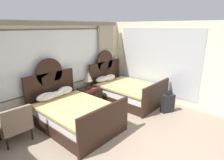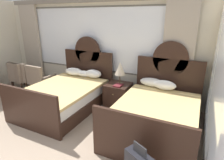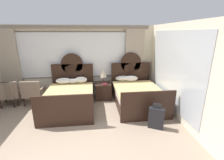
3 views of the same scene
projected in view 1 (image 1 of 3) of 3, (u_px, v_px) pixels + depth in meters
wall_back_window at (48, 66)px, 5.35m from camera, size 6.18×0.22×2.70m
wall_right_mirror at (165, 63)px, 6.26m from camera, size 0.08×4.28×2.70m
bed_near_window at (73, 113)px, 4.83m from camera, size 1.55×2.24×1.69m
bed_near_mirror at (126, 91)px, 6.45m from camera, size 1.55×2.24×1.69m
nightstand_between_beds at (90, 97)px, 6.06m from camera, size 0.59×0.61×0.60m
table_lamp_on_nightstand at (88, 76)px, 5.91m from camera, size 0.27×0.27×0.56m
book_on_nightstand at (93, 88)px, 5.93m from camera, size 0.18×0.26×0.03m
armchair_by_window_left at (15, 123)px, 4.11m from camera, size 0.64×0.64×0.88m
suitcase_on_floor at (168, 103)px, 5.60m from camera, size 0.43×0.33×0.70m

